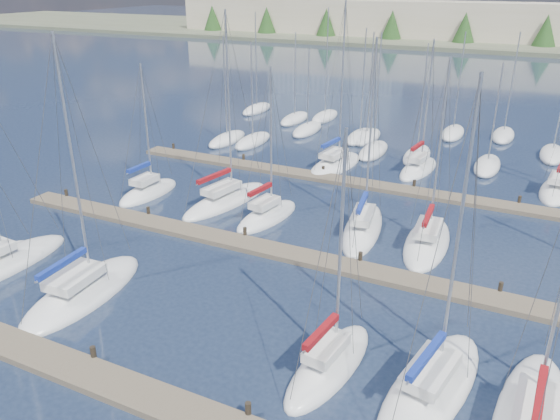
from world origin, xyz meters
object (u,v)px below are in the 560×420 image
at_px(sailboat_j, 267,216).
at_px(sailboat_l, 427,242).
at_px(sailboat_h, 148,192).
at_px(sailboat_i, 226,200).
at_px(sailboat_k, 363,228).
at_px(sailboat_c, 83,292).
at_px(sailboat_q, 556,191).
at_px(sailboat_p, 418,169).
at_px(sailboat_o, 335,165).
at_px(sailboat_e, 431,387).
at_px(sailboat_d, 329,365).

bearing_deg(sailboat_j, sailboat_l, 12.63).
height_order(sailboat_h, sailboat_l, sailboat_l).
height_order(sailboat_i, sailboat_k, sailboat_i).
bearing_deg(sailboat_l, sailboat_c, -140.71).
bearing_deg(sailboat_k, sailboat_c, -136.81).
height_order(sailboat_c, sailboat_h, sailboat_c).
bearing_deg(sailboat_j, sailboat_c, -100.01).
bearing_deg(sailboat_q, sailboat_p, -176.50).
relative_size(sailboat_o, sailboat_q, 1.45).
bearing_deg(sailboat_o, sailboat_i, -103.79).
distance_m(sailboat_i, sailboat_l, 15.56).
bearing_deg(sailboat_e, sailboat_o, 129.07).
relative_size(sailboat_c, sailboat_p, 1.20).
bearing_deg(sailboat_i, sailboat_p, 60.23).
bearing_deg(sailboat_d, sailboat_p, 101.84).
distance_m(sailboat_c, sailboat_h, 14.97).
distance_m(sailboat_p, sailboat_k, 14.19).
distance_m(sailboat_o, sailboat_k, 13.68).
bearing_deg(sailboat_c, sailboat_e, -1.09).
xyz_separation_m(sailboat_h, sailboat_k, (17.59, 1.05, 0.01)).
bearing_deg(sailboat_d, sailboat_l, 91.48).
xyz_separation_m(sailboat_e, sailboat_c, (-18.82, -0.76, -0.00)).
relative_size(sailboat_e, sailboat_l, 1.10).
height_order(sailboat_p, sailboat_k, sailboat_k).
bearing_deg(sailboat_p, sailboat_j, -108.99).
bearing_deg(sailboat_d, sailboat_j, 133.54).
bearing_deg(sailboat_d, sailboat_h, 153.91).
distance_m(sailboat_c, sailboat_i, 14.80).
relative_size(sailboat_i, sailboat_k, 1.10).
height_order(sailboat_d, sailboat_o, sailboat_o).
distance_m(sailboat_e, sailboat_j, 19.22).
bearing_deg(sailboat_i, sailboat_h, -159.18).
xyz_separation_m(sailboat_i, sailboat_j, (4.26, -1.28, -0.00)).
xyz_separation_m(sailboat_i, sailboat_o, (4.57, 11.84, 0.00)).
bearing_deg(sailboat_j, sailboat_q, 46.47).
relative_size(sailboat_p, sailboat_q, 1.17).
relative_size(sailboat_i, sailboat_o, 0.98).
relative_size(sailboat_e, sailboat_o, 0.93).
xyz_separation_m(sailboat_l, sailboat_k, (-4.45, 0.24, 0.01)).
relative_size(sailboat_j, sailboat_o, 0.76).
distance_m(sailboat_d, sailboat_j, 16.66).
bearing_deg(sailboat_j, sailboat_o, 96.91).
xyz_separation_m(sailboat_o, sailboat_k, (6.53, -12.01, -0.00)).
bearing_deg(sailboat_c, sailboat_o, 76.46).
xyz_separation_m(sailboat_c, sailboat_i, (0.20, 14.80, 0.01)).
height_order(sailboat_c, sailboat_j, sailboat_c).
bearing_deg(sailboat_p, sailboat_i, -122.91).
bearing_deg(sailboat_o, sailboat_l, -40.80).
bearing_deg(sailboat_k, sailboat_j, -179.97).
xyz_separation_m(sailboat_l, sailboat_o, (-10.98, 12.25, 0.01)).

